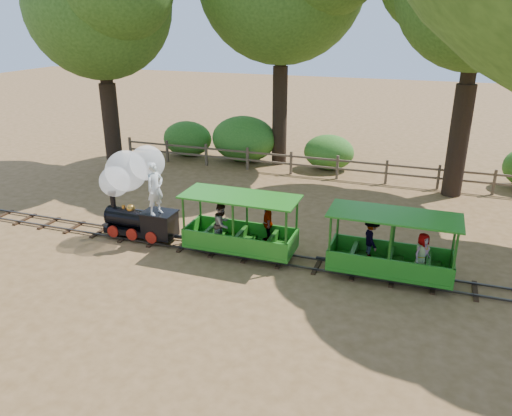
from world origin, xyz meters
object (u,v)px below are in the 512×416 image
(fence, at_px, (314,163))
(carriage_front, at_px, (241,230))
(carriage_rear, at_px, (390,251))
(locomotive, at_px, (133,186))

(fence, bearing_deg, carriage_front, -91.67)
(carriage_front, bearing_deg, carriage_rear, 0.72)
(carriage_front, xyz_separation_m, fence, (0.23, 7.98, -0.19))
(locomotive, xyz_separation_m, carriage_front, (3.44, -0.05, -0.91))
(carriage_front, bearing_deg, fence, 88.33)
(locomotive, distance_m, carriage_front, 3.56)
(carriage_rear, xyz_separation_m, fence, (-3.86, 7.93, -0.16))
(locomotive, bearing_deg, carriage_front, -0.77)
(carriage_front, relative_size, carriage_rear, 1.00)
(carriage_front, xyz_separation_m, carriage_rear, (4.09, 0.05, -0.03))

